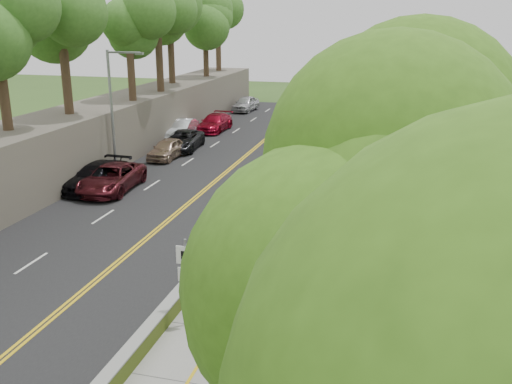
% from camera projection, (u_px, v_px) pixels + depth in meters
% --- Properties ---
extents(ground, '(140.00, 140.00, 0.00)m').
position_uv_depth(ground, '(191.00, 284.00, 22.30)').
color(ground, '#33511E').
rests_on(ground, ground).
extents(road, '(11.20, 66.00, 0.04)m').
position_uv_depth(road, '(197.00, 175.00, 37.47)').
color(road, black).
rests_on(road, ground).
extents(sidewalk, '(4.20, 66.00, 0.05)m').
position_uv_depth(sidewalk, '(317.00, 183.00, 35.52)').
color(sidewalk, gray).
rests_on(sidewalk, ground).
extents(jersey_barrier, '(0.42, 66.00, 0.60)m').
position_uv_depth(jersey_barrier, '(281.00, 177.00, 36.00)').
color(jersey_barrier, '#A8DB22').
rests_on(jersey_barrier, ground).
extents(rock_embankment, '(5.00, 66.00, 4.00)m').
position_uv_depth(rock_embankment, '(84.00, 139.00, 38.87)').
color(rock_embankment, '#595147').
rests_on(rock_embankment, ground).
extents(chainlink_fence, '(0.04, 66.00, 2.00)m').
position_uv_depth(chainlink_fence, '(351.00, 171.00, 34.71)').
color(chainlink_fence, slate).
rests_on(chainlink_fence, ground).
extents(trees_embankment, '(6.40, 66.00, 13.00)m').
position_uv_depth(trees_embankment, '(79.00, 8.00, 36.22)').
color(trees_embankment, '#437B28').
rests_on(trees_embankment, rock_embankment).
extents(trees_fenceside, '(7.00, 66.00, 14.00)m').
position_uv_depth(trees_fenceside, '(398.00, 71.00, 32.36)').
color(trees_fenceside, '#4A811E').
rests_on(trees_fenceside, ground).
extents(streetlight, '(2.52, 0.22, 8.00)m').
position_uv_depth(streetlight, '(115.00, 104.00, 36.42)').
color(streetlight, gray).
rests_on(streetlight, ground).
extents(signpost, '(0.62, 0.09, 3.10)m').
position_uv_depth(signpost, '(186.00, 273.00, 18.68)').
color(signpost, gray).
rests_on(signpost, sidewalk).
extents(construction_barrel, '(0.54, 0.54, 0.89)m').
position_uv_depth(construction_barrel, '(333.00, 161.00, 39.05)').
color(construction_barrel, '#C57F24').
rests_on(construction_barrel, sidewalk).
extents(concrete_block, '(1.10, 0.84, 0.72)m').
position_uv_depth(concrete_block, '(264.00, 297.00, 20.38)').
color(concrete_block, slate).
rests_on(concrete_block, sidewalk).
extents(car_2, '(2.96, 5.76, 1.56)m').
position_uv_depth(car_2, '(111.00, 178.00, 33.80)').
color(car_2, '#54171F').
rests_on(car_2, road).
extents(car_3, '(2.47, 5.42, 1.54)m').
position_uv_depth(car_3, '(97.00, 176.00, 34.17)').
color(car_3, black).
rests_on(car_3, road).
extents(car_4, '(1.86, 4.30, 1.44)m').
position_uv_depth(car_4, '(167.00, 149.00, 41.46)').
color(car_4, tan).
rests_on(car_4, road).
extents(car_5, '(2.24, 5.23, 1.68)m').
position_uv_depth(car_5, '(181.00, 129.00, 47.93)').
color(car_5, silver).
rests_on(car_5, road).
extents(car_6, '(2.91, 5.49, 1.47)m').
position_uv_depth(car_6, '(183.00, 140.00, 44.19)').
color(car_6, black).
rests_on(car_6, road).
extents(car_7, '(2.25, 5.28, 1.52)m').
position_uv_depth(car_7, '(215.00, 123.00, 51.30)').
color(car_7, maroon).
rests_on(car_7, road).
extents(car_8, '(2.30, 4.90, 1.62)m').
position_uv_depth(car_8, '(246.00, 104.00, 62.01)').
color(car_8, silver).
rests_on(car_8, road).
extents(painter_0, '(0.69, 0.90, 1.64)m').
position_uv_depth(painter_0, '(260.00, 203.00, 29.10)').
color(painter_0, yellow).
rests_on(painter_0, sidewalk).
extents(painter_1, '(0.67, 0.80, 1.89)m').
position_uv_depth(painter_1, '(217.00, 252.00, 22.75)').
color(painter_1, white).
rests_on(painter_1, sidewalk).
extents(painter_2, '(0.82, 0.98, 1.81)m').
position_uv_depth(painter_2, '(234.00, 255.00, 22.59)').
color(painter_2, black).
rests_on(painter_2, sidewalk).
extents(painter_3, '(0.73, 1.20, 1.79)m').
position_uv_depth(painter_3, '(249.00, 215.00, 27.17)').
color(painter_3, '#95392B').
rests_on(painter_3, sidewalk).
extents(person_far, '(1.09, 0.60, 1.76)m').
position_uv_depth(person_far, '(349.00, 138.00, 44.25)').
color(person_far, black).
rests_on(person_far, sidewalk).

